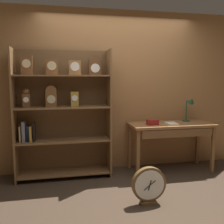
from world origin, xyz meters
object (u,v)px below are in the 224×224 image
at_px(bookshelf, 61,111).
at_px(desk_lamp, 190,106).
at_px(open_repair_manual, 172,124).
at_px(round_clock_large, 149,185).
at_px(toolbox_small, 153,122).
at_px(workbench, 171,130).

distance_m(bookshelf, desk_lamp, 2.11).
bearing_deg(open_repair_manual, round_clock_large, -122.76).
bearing_deg(bookshelf, toolbox_small, -6.33).
relative_size(workbench, toolbox_small, 7.75).
bearing_deg(bookshelf, desk_lamp, 0.55).
relative_size(workbench, desk_lamp, 3.23).
bearing_deg(workbench, bookshelf, 176.49).
bearing_deg(round_clock_large, toolbox_small, 67.57).
distance_m(workbench, desk_lamp, 0.53).
xyz_separation_m(bookshelf, desk_lamp, (2.11, 0.02, 0.02)).
bearing_deg(bookshelf, round_clock_large, -47.91).
bearing_deg(workbench, round_clock_large, -126.38).
height_order(toolbox_small, open_repair_manual, toolbox_small).
bearing_deg(desk_lamp, bookshelf, -179.45).
height_order(desk_lamp, toolbox_small, desk_lamp).
xyz_separation_m(open_repair_manual, round_clock_large, (-0.70, -0.93, -0.56)).
bearing_deg(toolbox_small, workbench, 7.96).
bearing_deg(toolbox_small, desk_lamp, 13.65).
relative_size(bookshelf, toolbox_small, 11.08).
relative_size(toolbox_small, open_repair_manual, 0.79).
bearing_deg(round_clock_large, open_repair_manual, 52.85).
xyz_separation_m(desk_lamp, open_repair_manual, (-0.41, -0.20, -0.25)).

